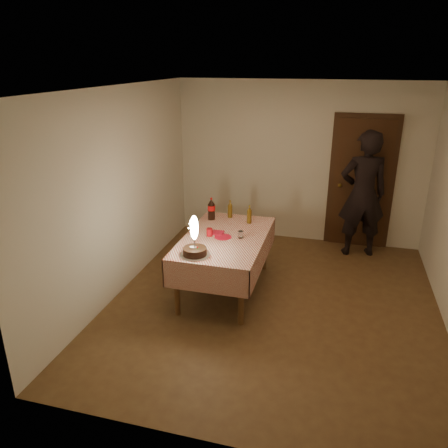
# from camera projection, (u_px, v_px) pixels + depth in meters

# --- Properties ---
(ground) EXTENTS (4.00, 4.50, 0.01)m
(ground) POSITION_uv_depth(u_px,v_px,m) (273.00, 303.00, 5.51)
(ground) COLOR brown
(ground) RESTS_ON ground
(room_shell) EXTENTS (4.04, 4.54, 2.62)m
(room_shell) POSITION_uv_depth(u_px,v_px,m) (283.00, 174.00, 4.98)
(room_shell) COLOR beige
(room_shell) RESTS_ON ground
(dining_table) EXTENTS (1.02, 1.72, 0.76)m
(dining_table) POSITION_uv_depth(u_px,v_px,m) (225.00, 244.00, 5.61)
(dining_table) COLOR brown
(dining_table) RESTS_ON ground
(birthday_cake) EXTENTS (0.35, 0.35, 0.48)m
(birthday_cake) POSITION_uv_depth(u_px,v_px,m) (195.00, 246.00, 5.00)
(birthday_cake) COLOR white
(birthday_cake) RESTS_ON dining_table
(red_plate) EXTENTS (0.22, 0.22, 0.01)m
(red_plate) POSITION_uv_depth(u_px,v_px,m) (223.00, 237.00, 5.54)
(red_plate) COLOR red
(red_plate) RESTS_ON dining_table
(red_cup) EXTENTS (0.08, 0.08, 0.10)m
(red_cup) POSITION_uv_depth(u_px,v_px,m) (210.00, 232.00, 5.57)
(red_cup) COLOR #A80B14
(red_cup) RESTS_ON dining_table
(clear_cup) EXTENTS (0.07, 0.07, 0.09)m
(clear_cup) POSITION_uv_depth(u_px,v_px,m) (241.00, 234.00, 5.51)
(clear_cup) COLOR silver
(clear_cup) RESTS_ON dining_table
(napkin_stack) EXTENTS (0.15, 0.15, 0.02)m
(napkin_stack) POSITION_uv_depth(u_px,v_px,m) (217.00, 233.00, 5.66)
(napkin_stack) COLOR red
(napkin_stack) RESTS_ON dining_table
(cola_bottle) EXTENTS (0.10, 0.10, 0.32)m
(cola_bottle) POSITION_uv_depth(u_px,v_px,m) (211.00, 209.00, 6.11)
(cola_bottle) COLOR black
(cola_bottle) RESTS_ON dining_table
(amber_bottle_left) EXTENTS (0.06, 0.06, 0.25)m
(amber_bottle_left) POSITION_uv_depth(u_px,v_px,m) (230.00, 209.00, 6.20)
(amber_bottle_left) COLOR #5A400F
(amber_bottle_left) RESTS_ON dining_table
(amber_bottle_right) EXTENTS (0.06, 0.06, 0.25)m
(amber_bottle_right) POSITION_uv_depth(u_px,v_px,m) (249.00, 215.00, 5.99)
(amber_bottle_right) COLOR #5A400F
(amber_bottle_right) RESTS_ON dining_table
(photographer) EXTENTS (0.80, 0.63, 1.95)m
(photographer) POSITION_uv_depth(u_px,v_px,m) (363.00, 194.00, 6.58)
(photographer) COLOR black
(photographer) RESTS_ON ground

